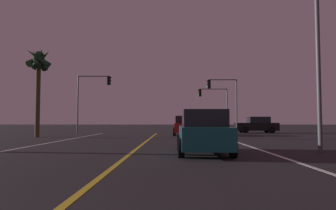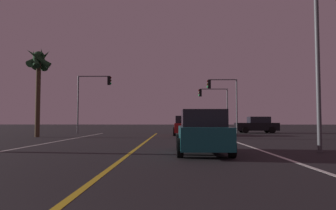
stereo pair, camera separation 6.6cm
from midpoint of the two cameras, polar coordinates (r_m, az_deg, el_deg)
lane_edge_right at (r=13.40m, az=17.81°, el=-8.31°), size 0.16×36.07×0.01m
lane_edge_left at (r=14.72m, az=-28.45°, el=-7.60°), size 0.16×36.07×0.01m
lane_center_divider at (r=12.95m, az=-6.49°, el=-8.62°), size 0.16×36.07×0.01m
car_crossing_side at (r=33.20m, az=16.37°, el=-3.63°), size 4.30×2.02×1.70m
car_lead_same_lane at (r=12.01m, az=6.63°, el=-5.15°), size 2.02×4.30×1.70m
car_ahead_far at (r=27.01m, az=3.18°, el=-3.93°), size 2.02×4.30×1.70m
traffic_light_near_right at (r=31.85m, az=10.24°, el=2.21°), size 3.13×0.36×5.56m
traffic_light_near_left at (r=32.54m, az=-13.71°, el=2.65°), size 3.54×0.36×5.95m
traffic_light_far_right at (r=37.21m, az=8.48°, el=1.08°), size 3.56×0.36×5.17m
street_lamp_right_near at (r=14.30m, az=24.59°, el=13.53°), size 2.04×0.44×8.39m
palm_tree_left_mid at (r=26.39m, az=-22.99°, el=6.87°), size 2.06×2.19×7.08m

